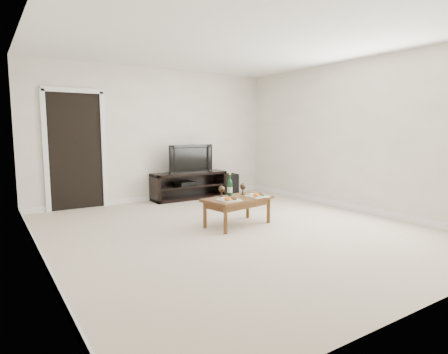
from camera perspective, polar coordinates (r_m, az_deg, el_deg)
floor at (r=5.36m, az=1.76°, el=-8.02°), size 5.50×5.50×0.00m
back_wall at (r=7.62m, az=-10.26°, el=6.26°), size 5.00×0.04×2.60m
ceiling at (r=5.32m, az=1.87°, el=20.37°), size 5.00×5.50×0.04m
doorway at (r=7.13m, az=-21.66°, el=3.61°), size 0.90×0.02×2.05m
media_console at (r=7.70m, az=-5.34°, el=-1.31°), size 1.55×0.45×0.55m
television at (r=7.63m, az=-5.39°, el=2.83°), size 0.99×0.18×0.56m
av_receiver at (r=7.64m, az=-5.93°, el=-1.00°), size 0.45×0.37×0.08m
subwoofer at (r=8.10m, az=0.82°, el=-1.15°), size 0.34×0.34×0.47m
coffee_table at (r=5.56m, az=2.08°, el=-5.26°), size 1.10×0.72×0.42m
plate_left at (r=5.25m, az=0.80°, el=-3.26°), size 0.27×0.27×0.07m
plate_right at (r=5.59m, az=5.11°, el=-2.67°), size 0.27×0.27×0.07m
wine_bottle at (r=5.65m, az=0.90°, el=-1.07°), size 0.07×0.07×0.35m
goblet_left at (r=5.53m, az=-0.36°, el=-2.20°), size 0.09×0.09×0.17m
goblet_right at (r=5.77m, az=2.89°, el=-1.81°), size 0.09×0.09×0.17m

